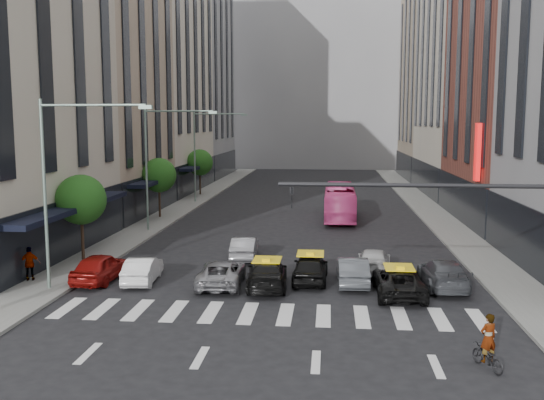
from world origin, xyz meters
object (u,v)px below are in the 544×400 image
(motorcycle, at_px, (487,357))
(taxi_left, at_px, (267,274))
(taxi_center, at_px, (310,268))
(streetlamp_near, at_px, (63,169))
(streetlamp_far, at_px, (204,144))
(streetlamp_mid, at_px, (159,152))
(car_white_front, at_px, (143,270))
(bus, at_px, (340,202))
(car_red, at_px, (100,267))
(pedestrian_far, at_px, (30,264))

(motorcycle, bearing_deg, taxi_left, -70.96)
(motorcycle, bearing_deg, taxi_center, -82.44)
(streetlamp_near, height_order, taxi_center, streetlamp_near)
(streetlamp_far, bearing_deg, streetlamp_near, -90.00)
(taxi_left, height_order, taxi_center, taxi_center)
(streetlamp_mid, distance_m, car_white_front, 15.26)
(taxi_left, xyz_separation_m, bus, (3.86, 21.48, 0.76))
(streetlamp_near, distance_m, bus, 26.97)
(taxi_center, bearing_deg, bus, -93.71)
(motorcycle, bearing_deg, streetlamp_mid, -76.14)
(streetlamp_near, bearing_deg, taxi_center, 13.94)
(car_white_front, bearing_deg, taxi_center, -179.17)
(car_red, bearing_deg, streetlamp_mid, -84.28)
(streetlamp_near, xyz_separation_m, bus, (13.30, 23.04, -4.46))
(car_red, bearing_deg, motorcycle, 152.87)
(streetlamp_mid, height_order, car_white_front, streetlamp_mid)
(streetlamp_far, height_order, motorcycle, streetlamp_far)
(streetlamp_near, xyz_separation_m, taxi_left, (9.44, 1.56, -5.21))
(streetlamp_far, xyz_separation_m, pedestrian_far, (-2.52, -30.76, -4.89))
(pedestrian_far, bearing_deg, taxi_left, 164.43)
(bus, bearing_deg, streetlamp_mid, 28.24)
(streetlamp_far, bearing_deg, motorcycle, -65.94)
(car_red, xyz_separation_m, motorcycle, (16.82, -9.49, -0.32))
(streetlamp_near, relative_size, taxi_left, 1.89)
(car_white_front, distance_m, bus, 23.42)
(bus, distance_m, pedestrian_far, 26.94)
(taxi_center, height_order, bus, bus)
(streetlamp_far, distance_m, bus, 16.65)
(bus, bearing_deg, pedestrian_far, 54.37)
(streetlamp_near, height_order, bus, streetlamp_near)
(streetlamp_mid, relative_size, pedestrian_far, 5.24)
(car_white_front, height_order, taxi_left, taxi_left)
(streetlamp_far, distance_m, taxi_left, 32.30)
(streetlamp_near, distance_m, streetlamp_far, 32.00)
(taxi_center, xyz_separation_m, bus, (1.79, 20.18, 0.72))
(streetlamp_far, xyz_separation_m, taxi_left, (9.44, -30.44, -5.21))
(pedestrian_far, bearing_deg, car_white_front, 170.65)
(taxi_left, bearing_deg, taxi_center, -151.88)
(streetlamp_near, distance_m, taxi_center, 12.95)
(streetlamp_near, distance_m, taxi_left, 10.90)
(bus, xyz_separation_m, motorcycle, (4.37, -30.60, -1.03))
(car_red, height_order, taxi_center, car_red)
(car_white_front, relative_size, bus, 0.38)
(pedestrian_far, bearing_deg, streetlamp_mid, -116.80)
(streetlamp_far, relative_size, car_white_front, 2.28)
(streetlamp_far, relative_size, motorcycle, 5.73)
(streetlamp_mid, bearing_deg, car_white_front, -77.74)
(bus, distance_m, motorcycle, 30.93)
(car_white_front, distance_m, motorcycle, 17.47)
(streetlamp_far, bearing_deg, streetlamp_mid, -90.00)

